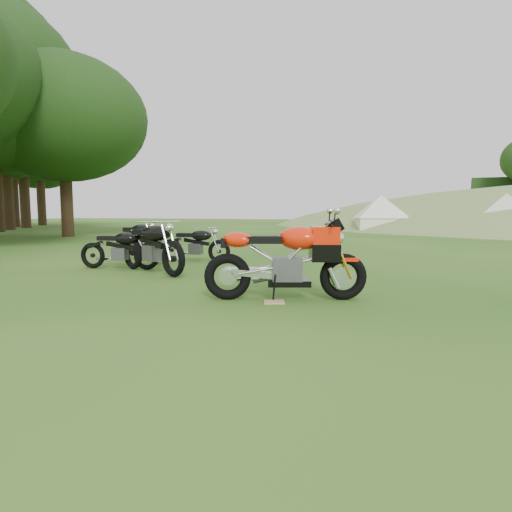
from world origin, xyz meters
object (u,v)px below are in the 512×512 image
at_px(tent_mid, 506,212).
at_px(sport_motorcycle, 285,254).
at_px(vintage_moto_a, 151,245).
at_px(vintage_moto_d, 138,240).
at_px(vintage_moto_c, 119,248).
at_px(tent_left, 381,212).
at_px(plywood_board, 274,302).
at_px(vintage_moto_b, 195,244).

bearing_deg(tent_mid, sport_motorcycle, -102.10).
distance_m(vintage_moto_a, vintage_moto_d, 2.07).
distance_m(vintage_moto_a, vintage_moto_c, 0.99).
bearing_deg(vintage_moto_d, sport_motorcycle, -10.05).
xyz_separation_m(tent_left, tent_mid, (6.39, -1.07, -0.02)).
distance_m(sport_motorcycle, vintage_moto_c, 4.45).
distance_m(sport_motorcycle, plywood_board, 0.67).
height_order(plywood_board, vintage_moto_d, vintage_moto_d).
distance_m(vintage_moto_c, tent_left, 19.78).
height_order(sport_motorcycle, vintage_moto_b, sport_motorcycle).
distance_m(plywood_board, vintage_moto_d, 5.56).
distance_m(plywood_board, tent_mid, 21.18).
bearing_deg(vintage_moto_b, tent_mid, 57.21).
relative_size(plywood_board, vintage_moto_d, 0.13).
distance_m(vintage_moto_d, tent_left, 18.62).
relative_size(sport_motorcycle, vintage_moto_a, 1.00).
bearing_deg(vintage_moto_c, vintage_moto_a, -23.07).
relative_size(plywood_board, tent_left, 0.10).
bearing_deg(vintage_moto_d, vintage_moto_c, -47.12).
height_order(vintage_moto_d, tent_mid, tent_mid).
height_order(plywood_board, vintage_moto_c, vintage_moto_c).
bearing_deg(tent_mid, vintage_moto_c, -114.34).
bearing_deg(vintage_moto_d, plywood_board, -12.63).
relative_size(plywood_board, vintage_moto_a, 0.13).
xyz_separation_m(vintage_moto_b, tent_left, (2.58, 17.84, 0.73)).
distance_m(plywood_board, tent_left, 21.45).
xyz_separation_m(vintage_moto_a, tent_left, (2.49, 19.69, 0.63)).
distance_m(vintage_moto_d, tent_mid, 19.99).
height_order(plywood_board, tent_left, tent_left).
xyz_separation_m(vintage_moto_a, vintage_moto_b, (-0.09, 1.85, -0.10)).
distance_m(sport_motorcycle, vintage_moto_b, 4.64).
distance_m(sport_motorcycle, tent_mid, 20.90).
relative_size(sport_motorcycle, vintage_moto_c, 1.23).
relative_size(vintage_moto_a, tent_mid, 0.78).
xyz_separation_m(vintage_moto_c, tent_left, (3.45, 19.47, 0.73)).
xyz_separation_m(vintage_moto_b, vintage_moto_c, (-0.87, -1.62, 0.00)).
relative_size(plywood_board, vintage_moto_b, 0.16).
height_order(vintage_moto_c, tent_mid, tent_mid).
bearing_deg(tent_mid, plywood_board, -102.10).
bearing_deg(vintage_moto_c, tent_left, 70.15).
xyz_separation_m(vintage_moto_a, vintage_moto_d, (-1.42, 1.50, -0.02)).
height_order(sport_motorcycle, tent_left, tent_left).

